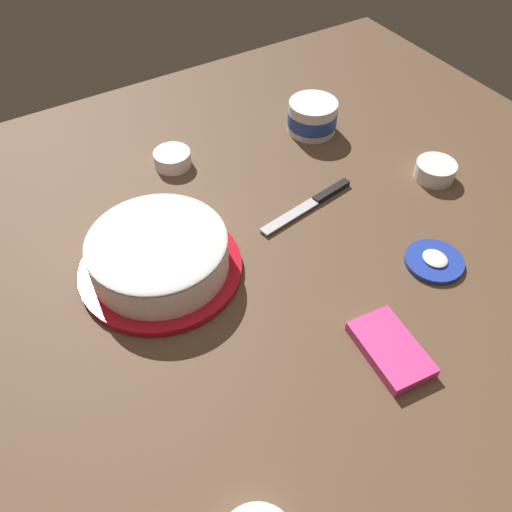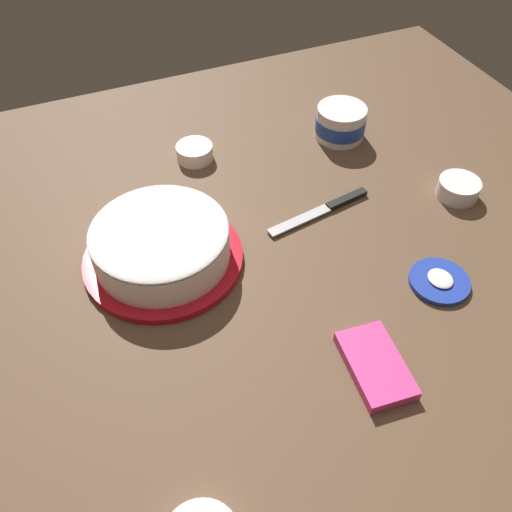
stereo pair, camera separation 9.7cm
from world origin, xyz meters
TOP-DOWN VIEW (x-y plane):
  - ground_plane at (0.00, 0.00)m, footprint 1.54×1.54m
  - frosted_cake at (0.13, 0.23)m, footprint 0.29×0.29m
  - frosting_tub at (0.35, -0.26)m, footprint 0.11×0.11m
  - frosting_tub_lid at (-0.11, -0.21)m, footprint 0.11×0.11m
  - spreading_knife at (0.14, -0.12)m, footprint 0.06×0.24m
  - sprinkle_bowl_rainbow at (0.40, 0.08)m, footprint 0.08×0.08m
  - sprinkle_bowl_green at (0.07, -0.38)m, footprint 0.09×0.09m
  - candy_box_lower at (-0.22, -0.01)m, footprint 0.15×0.09m

SIDE VIEW (x-z plane):
  - ground_plane at x=0.00m, z-range 0.00..0.00m
  - spreading_knife at x=0.14m, z-range 0.00..0.01m
  - frosting_tub_lid at x=-0.11m, z-range 0.00..0.01m
  - candy_box_lower at x=-0.22m, z-range 0.00..0.02m
  - sprinkle_bowl_rainbow at x=0.40m, z-range 0.00..0.03m
  - sprinkle_bowl_green at x=0.07m, z-range 0.00..0.04m
  - frosting_tub at x=0.35m, z-range 0.00..0.08m
  - frosted_cake at x=0.13m, z-range 0.00..0.09m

